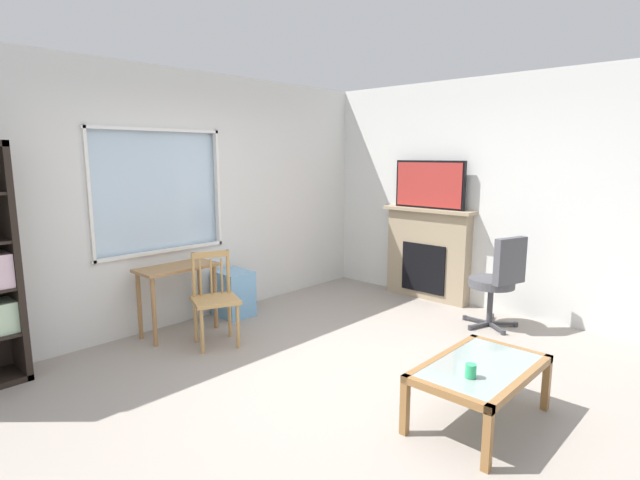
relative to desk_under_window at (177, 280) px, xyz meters
The scene contains 11 objects.
ground 1.97m from the desk_under_window, 82.70° to the right, with size 6.44×5.44×0.02m, color #9E9389.
wall_back_with_window 0.89m from the desk_under_window, 52.95° to the left, with size 5.44×0.15×2.72m.
wall_right 3.64m from the desk_under_window, 31.77° to the right, with size 0.12×4.64×2.72m, color silver.
desk_under_window is the anchor object (origin of this frame).
wooden_chair 0.54m from the desk_under_window, 80.19° to the right, with size 0.54×0.53×0.90m.
plastic_drawer_unit 0.80m from the desk_under_window, ahead, with size 0.35×0.40×0.52m, color #72ADDB.
fireplace 3.11m from the desk_under_window, 22.62° to the right, with size 0.26×1.21×1.17m.
tv 3.22m from the desk_under_window, 22.75° to the right, with size 0.06×0.95×0.60m.
office_chair 3.34m from the desk_under_window, 44.33° to the right, with size 0.58×0.61×1.00m.
coffee_table 3.08m from the desk_under_window, 80.66° to the right, with size 1.02×0.62×0.41m.
sippy_cup 3.08m from the desk_under_window, 84.88° to the right, with size 0.07×0.07×0.09m, color #33B770.
Camera 1 is at (-2.78, -2.51, 1.82)m, focal length 27.48 mm.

